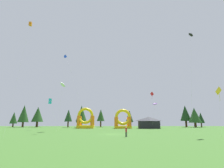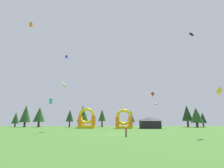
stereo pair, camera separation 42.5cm
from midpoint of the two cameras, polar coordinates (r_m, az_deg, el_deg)
ground_plane at (r=38.13m, az=0.40°, el=-16.15°), size 120.00×120.00×0.00m
kite_orange_box at (r=48.80m, az=-24.99°, el=17.15°), size 0.78×6.49×26.26m
kite_blue_delta at (r=71.57m, az=-14.47°, el=8.58°), size 11.27×6.40×28.17m
kite_yellow_diamond at (r=41.34m, az=31.96°, el=-2.10°), size 2.56×3.19×9.27m
kite_white_parafoil at (r=53.05m, az=-15.56°, el=-0.24°), size 1.40×5.07×13.98m
kite_black_parafoil at (r=45.76m, az=24.61°, el=14.48°), size 4.96×5.47×22.75m
kite_red_diamond at (r=48.11m, az=13.14°, el=-3.35°), size 2.95×1.23×10.26m
kite_purple_parafoil at (r=65.99m, az=14.13°, el=-6.34°), size 2.46×1.03×9.21m
kite_cyan_box at (r=43.52m, az=-19.38°, el=-5.37°), size 2.31×2.66×7.90m
person_far_side at (r=32.32m, az=4.77°, el=-15.04°), size 0.31×0.31×1.72m
inflatable_orange_dome at (r=67.85m, az=3.87°, el=-12.07°), size 6.31×4.72×7.22m
inflatable_blue_arch at (r=69.01m, az=-8.32°, el=-11.83°), size 6.37×4.50×7.75m
festival_tent at (r=67.50m, az=12.29°, el=-12.28°), size 7.46×3.59×4.24m
tree_row_0 at (r=93.44m, az=-29.10°, el=-9.65°), size 3.29×3.29×6.80m
tree_row_1 at (r=90.49m, az=-26.53°, el=-8.69°), size 4.75×4.75×9.94m
tree_row_2 at (r=90.48m, az=-22.76°, el=-9.16°), size 5.36×5.36×9.34m
tree_row_3 at (r=82.57m, az=-13.72°, el=-10.02°), size 3.48×3.48×7.87m
tree_row_4 at (r=82.64m, az=-9.77°, el=-10.50°), size 4.35×4.35×7.40m
tree_row_5 at (r=81.99m, az=-9.60°, el=-9.50°), size 5.05×5.05×9.76m
tree_row_6 at (r=83.78m, az=-3.34°, el=-10.21°), size 3.68×3.68×8.15m
tree_row_7 at (r=83.87m, az=6.10°, el=-10.48°), size 3.60×3.60×7.63m
tree_row_8 at (r=88.99m, az=23.24°, el=-8.77°), size 4.79×4.79×9.95m
tree_row_9 at (r=87.23m, az=25.78°, el=-9.18°), size 5.53×5.53×8.63m
tree_row_10 at (r=94.20m, az=27.45°, el=-9.79°), size 3.23×3.23×6.70m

